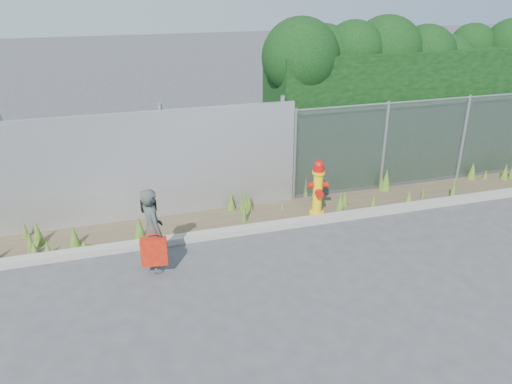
{
  "coord_description": "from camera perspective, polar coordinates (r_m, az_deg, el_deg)",
  "views": [
    {
      "loc": [
        -2.67,
        -6.37,
        4.48
      ],
      "look_at": [
        -0.3,
        1.4,
        1.0
      ],
      "focal_mm": 35.0,
      "sensor_mm": 36.0,
      "label": 1
    }
  ],
  "objects": [
    {
      "name": "black_shoulder_bag",
      "position": [
        8.33,
        -12.19,
        -1.52
      ],
      "size": [
        0.25,
        0.1,
        0.18
      ],
      "rotation": [
        0.0,
        0.0,
        0.09
      ],
      "color": "black"
    },
    {
      "name": "fire_hydrant",
      "position": [
        10.14,
        7.09,
        0.41
      ],
      "size": [
        0.41,
        0.36,
        1.21
      ],
      "rotation": [
        0.0,
        0.0,
        -0.19
      ],
      "color": "yellow",
      "rests_on": "ground"
    },
    {
      "name": "curb",
      "position": [
        9.67,
        1.01,
        -4.02
      ],
      "size": [
        16.0,
        0.22,
        0.12
      ],
      "primitive_type": "cube",
      "color": "gray",
      "rests_on": "ground"
    },
    {
      "name": "red_tote_bag",
      "position": [
        8.24,
        -11.56,
        -6.68
      ],
      "size": [
        0.42,
        0.16,
        0.55
      ],
      "rotation": [
        0.0,
        0.0,
        -0.16
      ],
      "color": "#A1090D"
    },
    {
      "name": "weed_strip",
      "position": [
        10.06,
        -2.26,
        -2.33
      ],
      "size": [
        16.0,
        1.29,
        0.55
      ],
      "color": "#473928",
      "rests_on": "ground"
    },
    {
      "name": "corrugated_fence",
      "position": [
        9.99,
        -19.22,
        2.07
      ],
      "size": [
        8.5,
        0.21,
        2.3
      ],
      "color": "#A4A5AB",
      "rests_on": "ground"
    },
    {
      "name": "hedge",
      "position": [
        12.7,
        16.52,
        11.39
      ],
      "size": [
        7.58,
        2.06,
        3.78
      ],
      "color": "black",
      "rests_on": "ground"
    },
    {
      "name": "ground",
      "position": [
        8.24,
        4.92,
        -9.87
      ],
      "size": [
        80.0,
        80.0,
        0.0
      ],
      "primitive_type": "plane",
      "color": "#3D3D40",
      "rests_on": "ground"
    },
    {
      "name": "chainlink_fence",
      "position": [
        12.15,
        18.72,
        5.45
      ],
      "size": [
        6.5,
        0.07,
        2.05
      ],
      "color": "gray",
      "rests_on": "ground"
    },
    {
      "name": "woman",
      "position": [
        8.29,
        -11.73,
        -4.29
      ],
      "size": [
        0.47,
        0.6,
        1.46
      ],
      "primitive_type": "imported",
      "rotation": [
        0.0,
        0.0,
        1.82
      ],
      "color": "#0F6258",
      "rests_on": "ground"
    }
  ]
}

